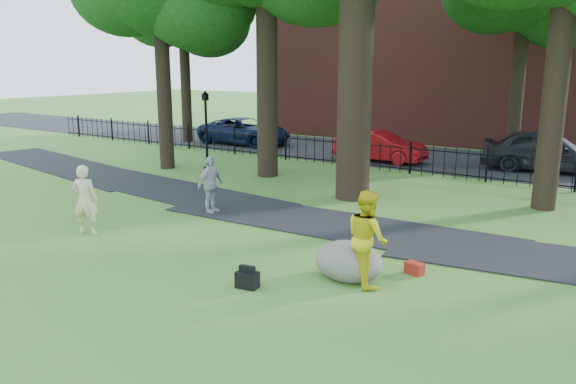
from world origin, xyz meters
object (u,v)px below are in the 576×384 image
Objects in this scene: lamppost at (206,132)px; woman at (85,200)px; boulder at (348,259)px; man at (367,238)px; red_sedan at (380,146)px.

woman is at bearing -68.62° from lamppost.
lamppost is at bearing 144.64° from boulder.
lamppost is (-10.81, 7.42, 0.63)m from man.
red_sedan reaches higher than boulder.
boulder is (-0.43, 0.05, -0.54)m from man.
red_sedan is at bearing -27.95° from man.
woman is at bearing -172.14° from boulder.
lamppost is (-10.38, 7.37, 1.17)m from boulder.
woman is 8.99m from lamppost.
boulder is 0.35× the size of red_sedan.
woman is 0.44× the size of red_sedan.
man is at bearing -157.18° from red_sedan.
man is 0.47× the size of red_sedan.
boulder is (7.13, 0.98, -0.49)m from woman.
woman is 0.94× the size of man.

